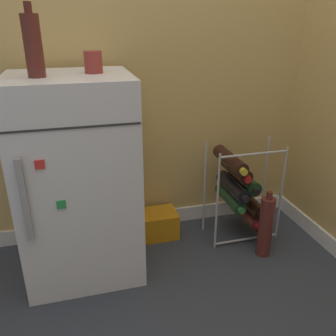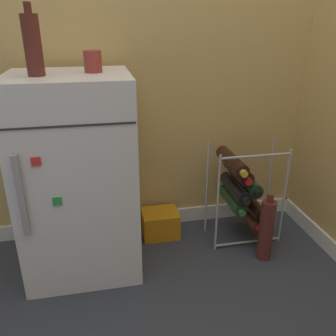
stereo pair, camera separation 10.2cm
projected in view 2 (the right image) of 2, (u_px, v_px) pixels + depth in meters
name	position (u px, v px, depth m)	size (l,w,h in m)	color
ground_plane	(183.00, 295.00, 1.63)	(14.00, 14.00, 0.00)	#333842
wall_back	(155.00, 3.00, 1.75)	(6.71, 0.07, 2.50)	tan
mini_fridge	(78.00, 178.00, 1.67)	(0.53, 0.50, 0.96)	white
wine_rack	(243.00, 194.00, 1.96)	(0.39, 0.32, 0.55)	#B2B2B7
soda_box	(160.00, 223.00, 2.06)	(0.21, 0.17, 0.15)	orange
fridge_top_cup	(93.00, 62.00, 1.50)	(0.08, 0.08, 0.09)	maroon
fridge_top_bottle	(33.00, 45.00, 1.37)	(0.07, 0.07, 0.27)	#56231E
loose_bottle_floor	(266.00, 230.00, 1.82)	(0.07, 0.07, 0.37)	#56231E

